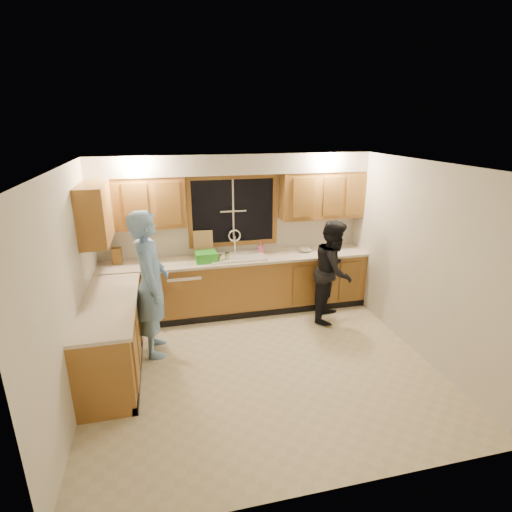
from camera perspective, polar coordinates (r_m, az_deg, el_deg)
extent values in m
plane|color=beige|center=(5.27, 0.82, -15.29)|extent=(4.20, 4.20, 0.00)
plane|color=silver|center=(4.40, 0.97, 12.86)|extent=(4.20, 4.20, 0.00)
plane|color=silver|center=(6.46, -3.25, 3.41)|extent=(4.20, 0.00, 4.20)
plane|color=silver|center=(4.68, -25.00, -4.42)|extent=(0.00, 3.80, 3.80)
plane|color=silver|center=(5.56, 22.36, -0.53)|extent=(0.00, 3.80, 3.80)
cube|color=#9E692E|center=(6.44, -2.64, -4.24)|extent=(4.20, 0.60, 0.88)
cube|color=#9E692E|center=(5.28, -19.85, -10.90)|extent=(0.60, 1.90, 0.88)
cube|color=beige|center=(6.27, -2.68, -0.41)|extent=(4.20, 0.63, 0.04)
cube|color=beige|center=(5.07, -20.25, -6.34)|extent=(0.63, 1.90, 0.04)
cube|color=#9E692E|center=(6.09, -16.49, 7.30)|extent=(1.35, 0.33, 0.75)
cube|color=#9E692E|center=(6.57, 9.38, 8.60)|extent=(1.35, 0.33, 0.75)
cube|color=#9E692E|center=(5.54, -22.03, 5.64)|extent=(0.33, 0.90, 0.75)
cube|color=beige|center=(6.09, -3.14, 13.03)|extent=(4.20, 0.35, 0.30)
cube|color=black|center=(6.37, -3.30, 6.44)|extent=(1.30, 0.01, 1.00)
cube|color=#9E692E|center=(6.27, -3.37, 11.21)|extent=(1.44, 0.03, 0.07)
cube|color=#9E692E|center=(6.50, -3.20, 1.81)|extent=(1.44, 0.03, 0.07)
cube|color=#9E692E|center=(6.28, -9.48, 6.04)|extent=(0.07, 0.03, 1.00)
cube|color=#9E692E|center=(6.51, 2.70, 6.72)|extent=(0.07, 0.03, 1.00)
cube|color=silver|center=(6.27, -2.71, -0.11)|extent=(0.86, 0.52, 0.03)
cube|color=silver|center=(6.27, -4.58, -1.03)|extent=(0.38, 0.42, 0.18)
cube|color=silver|center=(6.34, -0.83, -0.74)|extent=(0.38, 0.42, 0.18)
cylinder|color=silver|center=(6.41, -3.06, 1.72)|extent=(0.04, 0.04, 0.28)
torus|color=silver|center=(6.37, -3.08, 2.92)|extent=(0.21, 0.03, 0.21)
cube|color=silver|center=(6.36, -10.19, -5.15)|extent=(0.60, 0.56, 0.82)
cube|color=silver|center=(4.78, -20.54, -14.10)|extent=(0.58, 0.75, 0.90)
imported|color=#6E9BD1|center=(5.29, -14.81, -3.92)|extent=(0.48, 0.72, 1.94)
imported|color=black|center=(6.20, 11.00, -2.08)|extent=(0.92, 0.97, 1.57)
cube|color=olive|center=(6.31, -19.23, 0.02)|extent=(0.14, 0.12, 0.24)
cube|color=tan|center=(6.34, -7.54, 1.80)|extent=(0.31, 0.12, 0.40)
cube|color=green|center=(6.12, -7.15, -0.08)|extent=(0.32, 0.30, 0.15)
imported|color=pink|center=(6.46, 0.69, 1.21)|extent=(0.09, 0.09, 0.18)
imported|color=silver|center=(6.59, 7.05, 0.84)|extent=(0.25, 0.25, 0.05)
cylinder|color=beige|center=(6.07, -5.12, -0.34)|extent=(0.08, 0.08, 0.11)
cylinder|color=beige|center=(6.11, -4.12, -0.13)|extent=(0.09, 0.09, 0.13)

